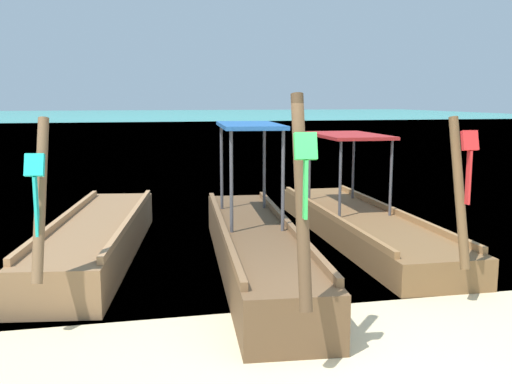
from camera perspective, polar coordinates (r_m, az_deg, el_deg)
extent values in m
plane|color=#2DB29E|center=(66.68, -10.98, 6.77)|extent=(120.00, 120.00, 0.00)
cube|color=olive|center=(9.79, -15.14, -4.47)|extent=(1.96, 5.64, 0.59)
cube|color=#AF7F52|center=(9.84, -18.29, -2.48)|extent=(0.84, 5.05, 0.10)
cube|color=#AF7F52|center=(9.63, -12.09, -2.46)|extent=(0.84, 5.05, 0.10)
cylinder|color=brown|center=(6.79, -20.23, -0.64)|extent=(0.22, 0.72, 1.77)
cube|color=#1ECCBC|center=(6.61, -20.74, 2.47)|extent=(0.22, 0.16, 0.25)
cube|color=#1ECCBC|center=(6.66, -20.55, -1.64)|extent=(0.04, 0.08, 0.72)
cube|color=brown|center=(8.70, -0.01, -5.68)|extent=(1.57, 6.14, 0.64)
cube|color=brown|center=(8.57, -3.27, -3.39)|extent=(0.56, 5.57, 0.10)
cube|color=brown|center=(8.69, 3.20, -3.21)|extent=(0.56, 5.57, 0.10)
cylinder|color=brown|center=(5.39, 4.45, -0.86)|extent=(0.17, 0.64, 1.97)
cube|color=green|center=(5.20, 4.84, 4.46)|extent=(0.21, 0.14, 0.25)
cube|color=green|center=(5.22, 4.83, 0.23)|extent=(0.04, 0.08, 0.53)
cylinder|color=#4C4C51|center=(8.31, -2.41, 0.96)|extent=(0.05, 0.05, 1.45)
cylinder|color=#4C4C51|center=(8.41, 2.64, 1.06)|extent=(0.05, 0.05, 1.45)
cylinder|color=#4C4C51|center=(10.11, -3.36, 2.42)|extent=(0.05, 0.05, 1.45)
cylinder|color=#4C4C51|center=(10.19, 0.81, 2.49)|extent=(0.05, 0.05, 1.45)
cube|color=#235BA3|center=(9.18, -0.65, 6.49)|extent=(1.07, 2.09, 0.06)
cube|color=brown|center=(10.85, 10.18, -3.37)|extent=(1.50, 6.35, 0.45)
cube|color=#996C3F|center=(10.58, 6.99, -2.08)|extent=(0.21, 5.81, 0.10)
cube|color=#996C3F|center=(11.04, 13.31, -1.79)|extent=(0.21, 5.81, 0.10)
cylinder|color=brown|center=(7.76, 19.16, -0.02)|extent=(0.13, 0.59, 1.89)
cube|color=red|center=(7.54, 20.07, 4.72)|extent=(0.20, 0.12, 0.25)
cube|color=red|center=(7.57, 19.96, 1.32)|extent=(0.03, 0.08, 0.66)
cylinder|color=#4C4C51|center=(10.38, 8.19, 1.20)|extent=(0.05, 0.05, 1.36)
cylinder|color=#4C4C51|center=(10.73, 12.99, 1.31)|extent=(0.05, 0.05, 1.36)
cylinder|color=#4C4C51|center=(12.17, 5.23, 2.41)|extent=(0.05, 0.05, 1.36)
cylinder|color=#4C4C51|center=(12.47, 9.43, 2.49)|extent=(0.05, 0.05, 1.36)
cube|color=#AD2323|center=(11.36, 8.96, 5.45)|extent=(1.20, 2.12, 0.06)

